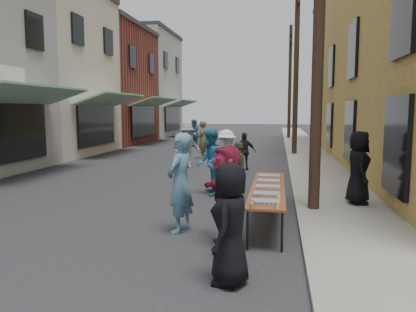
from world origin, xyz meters
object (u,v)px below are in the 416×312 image
(guest_front_a, at_px, (230,224))
(server, at_px, (358,168))
(utility_pole_near, at_px, (319,13))
(utility_pole_mid, at_px, (296,68))
(utility_pole_far, at_px, (290,83))
(serving_table, at_px, (268,189))
(catering_tray_sausage, at_px, (266,202))
(guest_front_c, at_px, (210,162))

(guest_front_a, height_order, server, server)
(utility_pole_near, distance_m, guest_front_a, 5.75)
(utility_pole_mid, height_order, utility_pole_far, same)
(server, bearing_deg, serving_table, 126.21)
(utility_pole_near, relative_size, guest_front_a, 5.36)
(utility_pole_near, height_order, catering_tray_sausage, utility_pole_near)
(utility_pole_far, bearing_deg, guest_front_a, -92.98)
(utility_pole_near, relative_size, utility_pole_far, 1.00)
(guest_front_a, height_order, guest_front_c, guest_front_c)
(guest_front_a, bearing_deg, utility_pole_near, 169.00)
(catering_tray_sausage, height_order, guest_front_c, guest_front_c)
(guest_front_a, xyz_separation_m, guest_front_c, (-1.23, 5.71, 0.09))
(utility_pole_far, bearing_deg, utility_pole_near, -90.00)
(utility_pole_near, bearing_deg, server, 31.90)
(utility_pole_mid, distance_m, serving_table, 13.52)
(utility_pole_mid, bearing_deg, catering_tray_sausage, -94.07)
(utility_pole_far, distance_m, guest_front_c, 22.92)
(utility_pole_far, xyz_separation_m, server, (1.09, -23.32, -3.51))
(utility_pole_far, distance_m, serving_table, 25.25)
(server, bearing_deg, utility_pole_near, 120.86)
(catering_tray_sausage, height_order, guest_front_a, guest_front_a)
(utility_pole_far, xyz_separation_m, catering_tray_sausage, (-1.04, -26.59, -3.71))
(utility_pole_near, xyz_separation_m, guest_front_c, (-2.70, 1.53, -3.57))
(utility_pole_mid, relative_size, server, 5.08)
(guest_front_a, distance_m, guest_front_c, 5.84)
(server, bearing_deg, catering_tray_sausage, 145.88)
(utility_pole_far, bearing_deg, serving_table, -92.38)
(serving_table, bearing_deg, utility_pole_mid, 85.42)
(utility_pole_far, height_order, guest_front_c, utility_pole_far)
(utility_pole_mid, height_order, guest_front_a, utility_pole_mid)
(utility_pole_mid, bearing_deg, server, -84.48)
(utility_pole_near, xyz_separation_m, server, (1.09, 0.68, -3.51))
(serving_table, distance_m, server, 2.69)
(utility_pole_mid, xyz_separation_m, guest_front_c, (-2.70, -10.47, -3.57))
(utility_pole_near, bearing_deg, guest_front_c, 150.53)
(utility_pole_far, bearing_deg, server, -87.32)
(serving_table, bearing_deg, utility_pole_far, 87.62)
(utility_pole_near, xyz_separation_m, utility_pole_far, (0.00, 24.00, 0.00))
(utility_pole_near, height_order, utility_pole_far, same)
(utility_pole_far, bearing_deg, guest_front_c, -96.85)
(utility_pole_mid, height_order, catering_tray_sausage, utility_pole_mid)
(utility_pole_mid, distance_m, catering_tray_sausage, 15.09)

